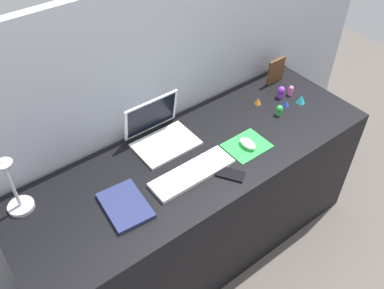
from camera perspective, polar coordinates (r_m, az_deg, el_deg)
The scene contains 17 objects.
ground_plane at distance 2.55m, azimuth 0.57°, elevation -13.48°, with size 6.00×6.00×0.00m, color #59514C.
back_wall at distance 2.20m, azimuth -5.02°, elevation 3.62°, with size 3.05×0.05×1.48m, color #B2B7C1.
desk at distance 2.26m, azimuth 0.63°, elevation -8.27°, with size 1.85×0.63×0.74m, color black.
laptop at distance 2.03m, azimuth -4.55°, elevation 1.84°, with size 0.30×0.25×0.21m.
keyboard at distance 1.89m, azimuth 0.04°, elevation -3.98°, with size 0.41×0.13×0.02m, color white.
mousepad at distance 2.05m, azimuth 7.58°, elevation -0.17°, with size 0.21×0.17×0.00m, color green.
mouse at distance 2.03m, azimuth 7.70°, elevation 0.13°, with size 0.06×0.10×0.03m, color white.
cell_phone at distance 1.90m, azimuth 5.33°, elevation -4.11°, with size 0.06×0.13×0.01m, color black.
desk_lamp at distance 1.78m, azimuth -23.46°, elevation -5.49°, with size 0.11×0.16×0.34m.
notebook_pad at distance 1.79m, azimuth -9.21°, elevation -8.34°, with size 0.17×0.24×0.02m, color navy.
picture_frame at distance 2.48m, azimuth 11.54°, elevation 9.98°, with size 0.12×0.02×0.15m, color brown.
toy_figurine_pink at distance 2.41m, azimuth 13.51°, elevation 7.31°, with size 0.03×0.03×0.06m.
toy_figurine_green at distance 2.25m, azimuth 12.00°, elevation 4.70°, with size 0.04×0.04×0.06m.
toy_figurine_orange at distance 2.31m, azimuth 9.10°, elevation 5.97°, with size 0.04×0.04×0.04m, color orange.
toy_figurine_purple at distance 2.37m, azimuth 12.23°, elevation 7.14°, with size 0.04×0.04×0.07m.
toy_figurine_cyan at distance 2.36m, azimuth 14.87°, elevation 6.11°, with size 0.05×0.05×0.05m, color #28B7CC.
toy_figurine_blue at distance 2.32m, azimuth 12.92°, elevation 5.59°, with size 0.03×0.03×0.04m, color blue.
Camera 1 is at (-0.88, -1.11, 2.13)m, focal length 38.55 mm.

